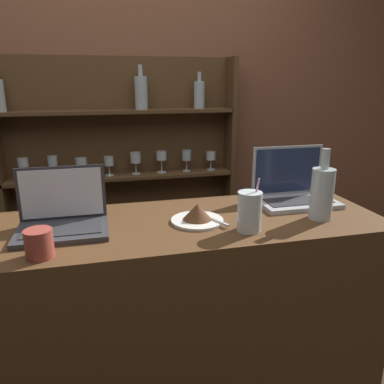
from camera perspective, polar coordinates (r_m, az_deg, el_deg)
name	(u,v)px	position (r m, az deg, el deg)	size (l,w,h in m)	color
bar_counter	(147,342)	(1.60, -6.92, -21.71)	(1.79, 0.52, 0.99)	#4C3019
back_wall	(118,103)	(2.49, -11.28, 13.18)	(7.00, 0.06, 2.70)	brown
back_shelf	(123,180)	(2.49, -10.45, 1.79)	(1.46, 0.18, 1.63)	brown
laptop_near	(62,217)	(1.35, -19.16, -3.67)	(0.30, 0.21, 0.21)	#333338
laptop_far	(293,190)	(1.63, 15.15, 0.32)	(0.32, 0.20, 0.23)	#ADADB2
cake_plate	(197,215)	(1.35, 0.82, -3.52)	(0.19, 0.19, 0.07)	silver
water_glass	(249,212)	(1.28, 8.74, -2.96)	(0.08, 0.08, 0.18)	silver
wine_bottle_clear	(322,193)	(1.45, 19.20, -0.08)	(0.08, 0.08, 0.26)	#B2C1C6
coffee_cup	(39,244)	(1.17, -22.26, -7.29)	(0.08, 0.08, 0.08)	#993D33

